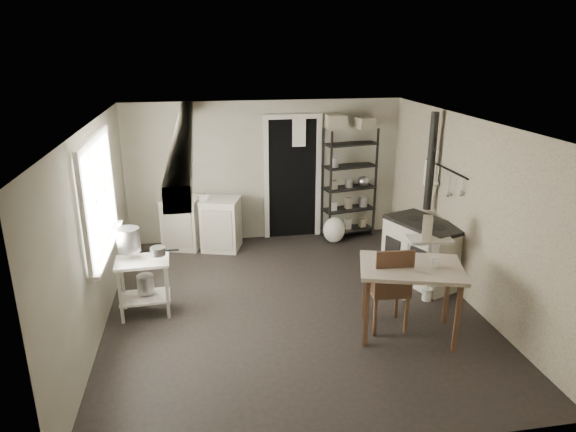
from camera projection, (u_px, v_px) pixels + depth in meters
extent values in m
plane|color=black|center=(292.00, 306.00, 6.48)|extent=(5.00, 5.00, 0.00)
plane|color=silver|center=(293.00, 123.00, 5.74)|extent=(5.00, 5.00, 0.00)
cube|color=#A8A38F|center=(265.00, 171.00, 8.45)|extent=(4.50, 0.02, 2.30)
cube|color=#A8A38F|center=(353.00, 329.00, 3.78)|extent=(4.50, 0.02, 2.30)
cube|color=#A8A38F|center=(95.00, 231.00, 5.75)|extent=(0.02, 5.00, 2.30)
cube|color=#A8A38F|center=(467.00, 210.00, 6.47)|extent=(0.02, 5.00, 2.30)
cylinder|color=silver|center=(128.00, 240.00, 6.06)|extent=(0.33, 0.33, 0.29)
cylinder|color=silver|center=(158.00, 251.00, 5.97)|extent=(0.21, 0.21, 0.10)
cylinder|color=silver|center=(146.00, 284.00, 6.21)|extent=(0.26, 0.26, 0.22)
imported|color=white|center=(203.00, 193.00, 7.95)|extent=(0.29, 0.29, 0.07)
imported|color=white|center=(180.00, 192.00, 7.94)|extent=(0.13, 0.13, 0.10)
imported|color=white|center=(335.00, 159.00, 8.32)|extent=(0.09, 0.09, 0.19)
cube|color=#BCB297|center=(336.00, 118.00, 8.20)|extent=(0.32, 0.28, 0.22)
cube|color=#BCB297|center=(365.00, 119.00, 8.23)|extent=(0.31, 0.30, 0.17)
cube|color=#BCB297|center=(427.00, 228.00, 6.26)|extent=(0.19, 0.23, 0.29)
imported|color=white|center=(435.00, 270.00, 5.58)|extent=(0.12, 0.12, 0.10)
ellipsoid|color=white|center=(334.00, 229.00, 8.49)|extent=(0.40, 0.36, 0.44)
cylinder|color=white|center=(427.00, 295.00, 6.61)|extent=(0.16, 0.16, 0.16)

